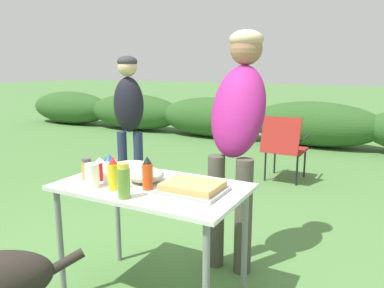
# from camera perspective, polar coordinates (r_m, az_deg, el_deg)

# --- Properties ---
(shrub_hedge) EXTENTS (14.40, 0.90, 0.81)m
(shrub_hedge) POSITION_cam_1_polar(r_m,az_deg,el_deg) (7.13, 18.04, 2.91)
(shrub_hedge) COLOR #2D5623
(shrub_hedge) RESTS_ON ground
(folding_table) EXTENTS (1.10, 0.64, 0.74)m
(folding_table) POSITION_cam_1_polar(r_m,az_deg,el_deg) (2.25, -6.14, -8.07)
(folding_table) COLOR silver
(folding_table) RESTS_ON ground
(food_tray) EXTENTS (0.35, 0.28, 0.06)m
(food_tray) POSITION_cam_1_polar(r_m,az_deg,el_deg) (2.08, 0.13, -6.62)
(food_tray) COLOR #9E9EA3
(food_tray) RESTS_ON folding_table
(plate_stack) EXTENTS (0.25, 0.25, 0.05)m
(plate_stack) POSITION_cam_1_polar(r_m,az_deg,el_deg) (2.50, -9.35, -3.70)
(plate_stack) COLOR white
(plate_stack) RESTS_ON folding_table
(mixing_bowl) EXTENTS (0.22, 0.22, 0.08)m
(mixing_bowl) POSITION_cam_1_polar(r_m,az_deg,el_deg) (2.27, -7.05, -4.71)
(mixing_bowl) COLOR #ADBC99
(mixing_bowl) RESTS_ON folding_table
(paper_cup_stack) EXTENTS (0.08, 0.08, 0.14)m
(paper_cup_stack) POSITION_cam_1_polar(r_m,az_deg,el_deg) (2.22, -14.95, -4.68)
(paper_cup_stack) COLOR white
(paper_cup_stack) RESTS_ON folding_table
(mustard_bottle) EXTENTS (0.06, 0.06, 0.19)m
(mustard_bottle) POSITION_cam_1_polar(r_m,az_deg,el_deg) (2.15, -11.88, -4.50)
(mustard_bottle) COLOR yellow
(mustard_bottle) RESTS_ON folding_table
(mayo_bottle) EXTENTS (0.08, 0.08, 0.18)m
(mayo_bottle) POSITION_cam_1_polar(r_m,az_deg,el_deg) (2.27, -12.47, -3.80)
(mayo_bottle) COLOR silver
(mayo_bottle) RESTS_ON folding_table
(spice_jar) EXTENTS (0.06, 0.06, 0.13)m
(spice_jar) POSITION_cam_1_polar(r_m,az_deg,el_deg) (2.38, -15.73, -3.73)
(spice_jar) COLOR #B2893D
(spice_jar) RESTS_ON folding_table
(hot_sauce_bottle) EXTENTS (0.06, 0.06, 0.19)m
(hot_sauce_bottle) POSITION_cam_1_polar(r_m,az_deg,el_deg) (2.12, -6.80, -4.52)
(hot_sauce_bottle) COLOR #CC4214
(hot_sauce_bottle) RESTS_ON folding_table
(ketchup_bottle) EXTENTS (0.07, 0.07, 0.14)m
(ketchup_bottle) POSITION_cam_1_polar(r_m,az_deg,el_deg) (2.36, -13.83, -3.72)
(ketchup_bottle) COLOR red
(ketchup_bottle) RESTS_ON folding_table
(relish_jar) EXTENTS (0.07, 0.07, 0.19)m
(relish_jar) POSITION_cam_1_polar(r_m,az_deg,el_deg) (2.00, -10.35, -5.58)
(relish_jar) COLOR olive
(relish_jar) RESTS_ON folding_table
(standing_person_in_olive_jacket) EXTENTS (0.38, 0.50, 1.67)m
(standing_person_in_olive_jacket) POSITION_cam_1_polar(r_m,az_deg,el_deg) (2.61, 6.98, 3.40)
(standing_person_in_olive_jacket) COLOR #4C473D
(standing_person_in_olive_jacket) RESTS_ON ground
(standing_person_in_navy_coat) EXTENTS (0.39, 0.35, 1.54)m
(standing_person_in_navy_coat) POSITION_cam_1_polar(r_m,az_deg,el_deg) (4.08, -9.60, 5.07)
(standing_person_in_navy_coat) COLOR #232D4C
(standing_person_in_navy_coat) RESTS_ON ground
(camp_chair_green_behind_table) EXTENTS (0.49, 0.60, 0.83)m
(camp_chair_green_behind_table) POSITION_cam_1_polar(r_m,az_deg,el_deg) (4.79, 13.83, -0.14)
(camp_chair_green_behind_table) COLOR maroon
(camp_chair_green_behind_table) RESTS_ON ground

